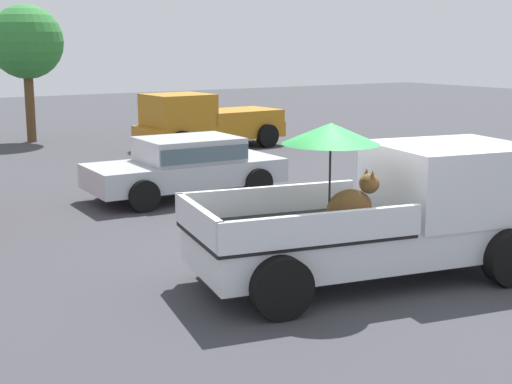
# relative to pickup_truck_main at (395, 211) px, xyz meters

# --- Properties ---
(ground_plane) EXTENTS (80.00, 80.00, 0.00)m
(ground_plane) POSITION_rel_pickup_truck_main_xyz_m (-0.44, 0.10, -0.98)
(ground_plane) COLOR #38383D
(pickup_truck_main) EXTENTS (5.32, 3.06, 2.32)m
(pickup_truck_main) POSITION_rel_pickup_truck_main_xyz_m (0.00, 0.00, 0.00)
(pickup_truck_main) COLOR black
(pickup_truck_main) RESTS_ON ground
(pickup_truck_far) EXTENTS (4.86, 2.30, 1.80)m
(pickup_truck_far) POSITION_rel_pickup_truck_main_xyz_m (4.18, 13.15, -0.10)
(pickup_truck_far) COLOR black
(pickup_truck_far) RESTS_ON ground
(parked_sedan_far) EXTENTS (4.37, 2.11, 1.33)m
(parked_sedan_far) POSITION_rel_pickup_truck_main_xyz_m (0.10, 6.65, -0.24)
(parked_sedan_far) COLOR black
(parked_sedan_far) RESTS_ON ground
(tree_by_lot) EXTENTS (2.50, 2.50, 4.66)m
(tree_by_lot) POSITION_rel_pickup_truck_main_xyz_m (-0.07, 17.91, 2.40)
(tree_by_lot) COLOR brown
(tree_by_lot) RESTS_ON ground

